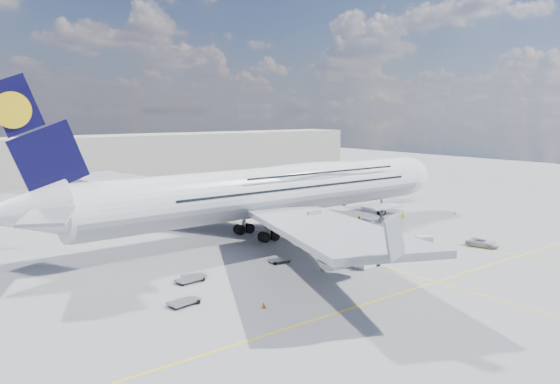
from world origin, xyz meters
TOP-DOWN VIEW (x-y plane):
  - ground at (0.00, 0.00)m, footprint 300.00×300.00m
  - taxi_line_main at (0.00, 0.00)m, footprint 0.25×220.00m
  - taxi_line_cross at (0.00, -20.00)m, footprint 120.00×0.25m
  - taxi_line_diag at (14.00, 10.00)m, footprint 14.16×99.06m
  - airliner at (0.26, 10.00)m, footprint 77.26×79.15m
  - jet_bridge at (29.81, 20.94)m, footprint 18.80×12.10m
  - cargo_loader at (16.82, 2.89)m, footprint 8.53×3.20m
  - terminal at (0.00, 95.00)m, footprint 180.00×16.00m
  - tree_line at (40.00, 140.00)m, footprint 160.00×6.00m
  - dolly_row_a at (-21.48, -3.15)m, footprint 3.35×2.01m
  - dolly_row_b at (-20.46, -2.17)m, footprint 2.87×1.81m
  - dolly_row_c at (-8.74, -2.99)m, footprint 2.95×1.93m
  - dolly_back at (-25.49, -9.21)m, footprint 3.30×2.09m
  - dolly_nose_far at (11.08, -9.99)m, footprint 3.23×2.54m
  - dolly_nose_near at (1.35, -9.39)m, footprint 3.00×2.35m
  - baggage_tug at (-1.56, -11.29)m, footprint 3.22×1.65m
  - catering_truck_inner at (-4.27, 29.42)m, footprint 6.19×2.63m
  - catering_truck_outer at (-13.09, 43.37)m, footprint 6.25×2.89m
  - service_van at (18.48, -14.26)m, footprint 3.14×4.86m
  - crew_nose at (24.50, 4.62)m, footprint 0.76×0.57m
  - crew_loader at (14.60, 5.55)m, footprint 1.12×1.08m
  - crew_wing at (-6.93, -8.88)m, footprint 0.82×1.18m
  - crew_van at (12.05, 3.54)m, footprint 0.95×0.92m
  - crew_tug at (-2.74, -6.10)m, footprint 1.48×1.20m
  - cone_nose at (36.38, 2.28)m, footprint 0.41×0.41m
  - cone_wing_left_inner at (-9.98, 28.73)m, footprint 0.40×0.40m
  - cone_wing_left_outer at (-12.75, 32.30)m, footprint 0.38×0.38m
  - cone_wing_right_inner at (-0.79, -0.34)m, footprint 0.49×0.49m
  - cone_wing_right_outer at (-19.83, -14.65)m, footprint 0.47×0.47m

SIDE VIEW (x-z plane):
  - ground at x=0.00m, z-range 0.00..0.00m
  - taxi_line_main at x=0.00m, z-range 0.00..0.01m
  - taxi_line_cross at x=0.00m, z-range 0.00..0.01m
  - taxi_line_diag at x=14.00m, z-range 0.00..0.01m
  - cone_wing_left_outer at x=-12.75m, z-range -0.01..0.47m
  - cone_wing_left_inner at x=-9.98m, z-range -0.01..0.50m
  - cone_nose at x=36.38m, z-range -0.01..0.51m
  - cone_wing_right_outer at x=-19.83m, z-range -0.01..0.59m
  - cone_wing_right_inner at x=-0.79m, z-range -0.01..0.62m
  - dolly_row_b at x=-20.46m, z-range 0.11..0.50m
  - dolly_row_c at x=-8.74m, z-range 0.11..0.51m
  - dolly_back at x=-25.49m, z-range 0.12..0.58m
  - dolly_row_a at x=-21.48m, z-range 0.13..0.60m
  - service_van at x=18.48m, z-range 0.00..1.24m
  - crew_van at x=12.05m, z-range 0.00..1.64m
  - baggage_tug at x=-1.56m, z-range -0.11..1.84m
  - dolly_nose_near at x=1.35m, z-range 0.06..1.75m
  - crew_loader at x=14.60m, z-range 0.00..1.82m
  - crew_wing at x=-6.93m, z-range 0.00..1.85m
  - crew_nose at x=24.50m, z-range 0.00..1.89m
  - dolly_nose_far at x=11.08m, z-range 0.07..1.88m
  - crew_tug at x=-2.74m, z-range 0.00..1.99m
  - cargo_loader at x=16.82m, z-range -0.59..3.09m
  - catering_truck_outer at x=-13.09m, z-range -0.13..3.49m
  - catering_truck_inner at x=-4.27m, z-range -0.10..3.54m
  - tree_line at x=40.00m, z-range 0.00..8.00m
  - terminal at x=0.00m, z-range 0.00..12.00m
  - jet_bridge at x=29.81m, z-range 2.60..11.10m
  - airliner at x=0.26m, z-range -4.98..18.72m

